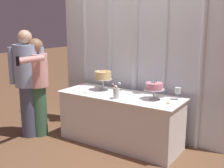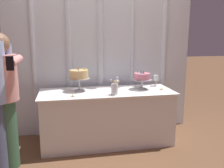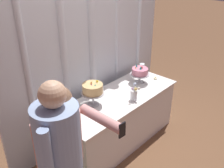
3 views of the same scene
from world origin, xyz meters
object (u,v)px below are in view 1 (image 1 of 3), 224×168
(cake_display_nearleft, at_px, (103,76))
(tealight_far_left, at_px, (85,93))
(cake_table, at_px, (120,119))
(flower_vase, at_px, (116,92))
(cake_display_nearright, at_px, (154,87))
(guest_man_pink_jacket, at_px, (37,83))
(wine_glass, at_px, (178,91))
(tealight_near_left, at_px, (168,103))
(guest_man_dark_suit, at_px, (28,80))

(cake_display_nearleft, bearing_deg, tealight_far_left, -107.95)
(cake_display_nearleft, bearing_deg, cake_table, -14.48)
(flower_vase, bearing_deg, cake_display_nearright, 29.00)
(cake_display_nearright, bearing_deg, guest_man_pink_jacket, -164.72)
(cake_display_nearleft, xyz_separation_m, wine_glass, (1.12, 0.10, -0.09))
(cake_display_nearleft, xyz_separation_m, tealight_far_left, (-0.10, -0.30, -0.20))
(tealight_near_left, distance_m, guest_man_pink_jacket, 1.97)
(wine_glass, bearing_deg, cake_display_nearleft, -174.92)
(cake_display_nearleft, height_order, tealight_near_left, cake_display_nearleft)
(cake_display_nearleft, relative_size, cake_display_nearright, 1.16)
(tealight_near_left, bearing_deg, guest_man_pink_jacket, -169.55)
(cake_display_nearright, xyz_separation_m, guest_man_dark_suit, (-1.80, -0.55, -0.02))
(cake_display_nearright, height_order, guest_man_dark_suit, guest_man_dark_suit)
(guest_man_dark_suit, relative_size, guest_man_pink_jacket, 1.08)
(guest_man_pink_jacket, bearing_deg, guest_man_dark_suit, -140.82)
(tealight_far_left, bearing_deg, cake_display_nearleft, 72.05)
(guest_man_dark_suit, bearing_deg, tealight_near_left, 12.28)
(tealight_near_left, relative_size, guest_man_dark_suit, 0.03)
(guest_man_dark_suit, height_order, guest_man_pink_jacket, guest_man_dark_suit)
(cake_display_nearleft, relative_size, wine_glass, 1.97)
(cake_table, xyz_separation_m, wine_glass, (0.76, 0.19, 0.48))
(cake_display_nearleft, relative_size, tealight_near_left, 6.36)
(cake_display_nearright, height_order, wine_glass, cake_display_nearright)
(flower_vase, bearing_deg, tealight_near_left, 11.20)
(tealight_far_left, relative_size, guest_man_pink_jacket, 0.03)
(guest_man_pink_jacket, bearing_deg, flower_vase, 10.04)
(guest_man_pink_jacket, bearing_deg, cake_table, 19.56)
(tealight_far_left, bearing_deg, guest_man_pink_jacket, -163.71)
(cake_display_nearright, bearing_deg, tealight_far_left, -165.51)
(cake_display_nearright, height_order, flower_vase, cake_display_nearright)
(guest_man_dark_suit, bearing_deg, guest_man_pink_jacket, 39.18)
(cake_table, bearing_deg, wine_glass, 14.23)
(tealight_near_left, bearing_deg, cake_table, 174.72)
(cake_table, xyz_separation_m, cake_display_nearright, (0.49, 0.04, 0.53))
(cake_table, distance_m, cake_display_nearleft, 0.68)
(wine_glass, bearing_deg, cake_table, -165.77)
(tealight_far_left, height_order, tealight_near_left, tealight_near_left)
(wine_glass, bearing_deg, flower_vase, -150.41)
(cake_display_nearright, xyz_separation_m, flower_vase, (-0.43, -0.24, -0.08))
(cake_table, relative_size, cake_display_nearright, 6.46)
(wine_glass, relative_size, tealight_far_left, 3.45)
(cake_display_nearleft, bearing_deg, flower_vase, -34.86)
(guest_man_dark_suit, bearing_deg, cake_display_nearright, 17.00)
(flower_vase, distance_m, guest_man_dark_suit, 1.40)
(guest_man_pink_jacket, bearing_deg, cake_display_nearright, 15.28)
(wine_glass, bearing_deg, tealight_near_left, -94.31)
(cake_table, xyz_separation_m, tealight_near_left, (0.74, -0.07, 0.37))
(tealight_far_left, bearing_deg, flower_vase, 0.79)
(cake_display_nearright, distance_m, guest_man_dark_suit, 1.88)
(guest_man_dark_suit, bearing_deg, cake_display_nearleft, 32.67)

